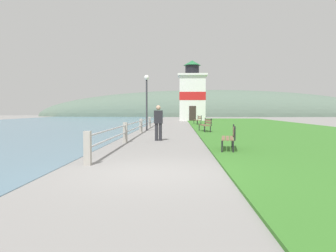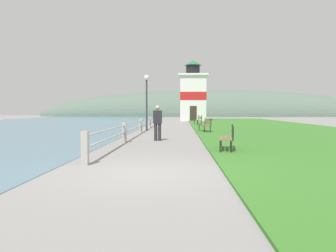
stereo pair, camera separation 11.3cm
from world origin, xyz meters
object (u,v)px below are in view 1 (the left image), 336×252
Objects in this scene: park_bench_near at (230,136)px; lighthouse at (192,95)px; park_bench_far at (198,119)px; park_bench_midway at (206,124)px; lamp_post at (147,92)px; person_strolling at (158,122)px.

lighthouse reaches higher than park_bench_near.
park_bench_near is at bearing 82.62° from park_bench_far.
park_bench_midway is at bearing -89.97° from lighthouse.
lamp_post is (-4.21, -9.35, 2.20)m from park_bench_far.
lighthouse is at bearing -81.91° from park_bench_near.
park_bench_midway is at bearing 82.18° from park_bench_far.
lighthouse is at bearing 79.30° from lamp_post.
park_bench_far is 1.11× the size of person_strolling.
person_strolling reaches higher than park_bench_near.
lighthouse is (-0.13, 12.21, 3.01)m from park_bench_far.
park_bench_far is at bearing -98.51° from park_bench_midway.
park_bench_near is 0.89× the size of park_bench_midway.
park_bench_near is 0.98× the size of person_strolling.
lamp_post is (-4.08, -21.56, -0.81)m from lighthouse.
park_bench_midway is 4.89m from lamp_post.
park_bench_far is 17.16m from person_strolling.
person_strolling is at bearing 73.10° from park_bench_far.
park_bench_midway and park_bench_far have the same top height.
park_bench_far is 12.57m from lighthouse.
lamp_post is (-4.09, 1.52, 2.20)m from park_bench_midway.
lamp_post reaches higher than park_bench_near.
park_bench_near is 0.21× the size of lighthouse.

